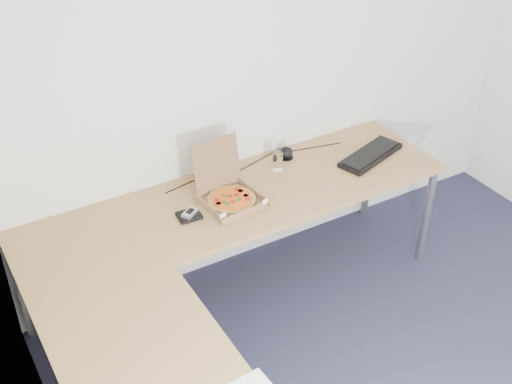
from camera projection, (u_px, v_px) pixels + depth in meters
desk at (222, 263)px, 3.34m from camera, size 2.50×2.20×0.73m
pizza_box at (230, 196)px, 3.71m from camera, size 0.30×0.35×0.31m
drinking_glass at (277, 161)px, 3.98m from camera, size 0.06×0.06×0.11m
keyboard at (371, 155)px, 4.12m from camera, size 0.49×0.30×0.03m
wallet at (189, 216)px, 3.60m from camera, size 0.13×0.11×0.02m
phone at (190, 213)px, 3.59m from camera, size 0.11×0.10×0.02m
dome_speaker at (286, 152)px, 4.10m from camera, size 0.09×0.09×0.08m
cable_bundle at (251, 164)px, 4.05m from camera, size 0.58×0.12×0.01m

